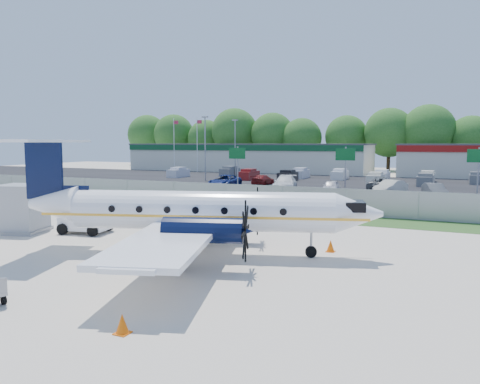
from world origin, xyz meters
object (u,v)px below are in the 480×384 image
at_px(aircraft, 195,211).
at_px(service_container, 21,210).
at_px(baggage_cart_near, 173,227).
at_px(pushback_tug, 88,221).

xyz_separation_m(aircraft, service_container, (-12.37, 0.62, -0.79)).
relative_size(baggage_cart_near, service_container, 0.80).
bearing_deg(service_container, pushback_tug, 19.94).
xyz_separation_m(baggage_cart_near, service_container, (-9.03, -2.62, 0.79)).
height_order(aircraft, pushback_tug, aircraft).
bearing_deg(aircraft, baggage_cart_near, 135.82).
distance_m(pushback_tug, service_container, 4.13).
distance_m(aircraft, service_container, 12.41).
xyz_separation_m(aircraft, baggage_cart_near, (-3.34, 3.24, -1.58)).
relative_size(pushback_tug, baggage_cart_near, 1.16).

